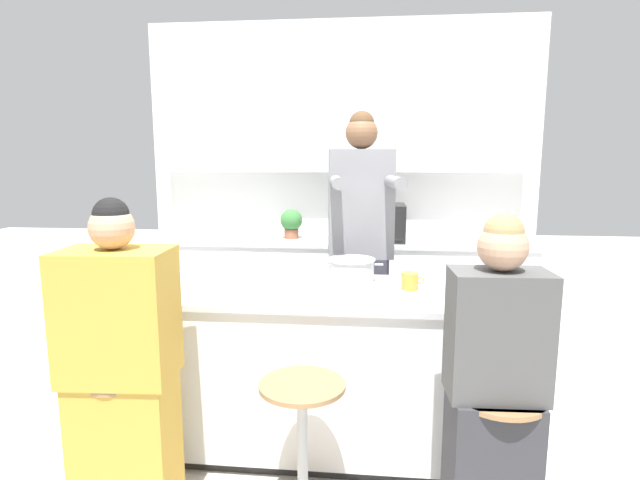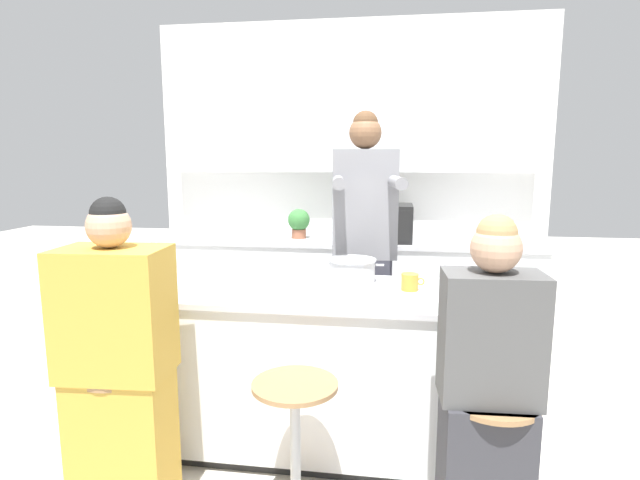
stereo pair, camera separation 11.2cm
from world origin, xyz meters
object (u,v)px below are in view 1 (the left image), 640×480
object	(u,v)px
person_cooking	(360,258)
coffee_cup_near	(410,281)
kitchen_island	(319,367)
cooking_pot	(351,270)
bar_stool_rightmost	(495,467)
microwave	(375,222)
person_wrapped_blanket	(122,375)
fruit_bowl	(481,297)
bar_stool_leftmost	(127,440)
banana_bunch	(471,279)
bar_stool_center	(303,452)
potted_plant	(291,222)
person_seated_near	(493,402)

from	to	relation	value
person_cooking	coffee_cup_near	bearing A→B (deg)	-70.85
kitchen_island	cooking_pot	bearing A→B (deg)	48.23
bar_stool_rightmost	microwave	world-z (taller)	microwave
person_wrapped_blanket	fruit_bowl	size ratio (longest dim) A/B	6.04
kitchen_island	bar_stool_leftmost	size ratio (longest dim) A/B	2.97
kitchen_island	person_wrapped_blanket	world-z (taller)	person_wrapped_blanket
person_cooking	microwave	bearing A→B (deg)	76.52
kitchen_island	coffee_cup_near	xyz separation A→B (m)	(0.48, 0.05, 0.48)
bar_stool_leftmost	person_wrapped_blanket	bearing A→B (deg)	-62.75
person_cooking	coffee_cup_near	size ratio (longest dim) A/B	15.34
bar_stool_rightmost	person_cooking	world-z (taller)	person_cooking
kitchen_island	bar_stool_leftmost	xyz separation A→B (m)	(-0.78, -0.63, -0.10)
person_cooking	banana_bunch	bearing A→B (deg)	-40.38
person_cooking	microwave	world-z (taller)	person_cooking
person_cooking	person_wrapped_blanket	world-z (taller)	person_cooking
bar_stool_rightmost	banana_bunch	xyz separation A→B (m)	(0.04, 0.86, 0.56)
kitchen_island	coffee_cup_near	size ratio (longest dim) A/B	16.11
kitchen_island	fruit_bowl	distance (m)	0.94
fruit_bowl	microwave	distance (m)	1.73
kitchen_island	bar_stool_rightmost	bearing A→B (deg)	-40.11
bar_stool_center	potted_plant	xyz separation A→B (m)	(-0.38, 2.12, 0.70)
microwave	bar_stool_center	bearing A→B (deg)	-98.20
person_wrapped_blanket	banana_bunch	world-z (taller)	person_wrapped_blanket
person_seated_near	banana_bunch	xyz separation A→B (m)	(0.06, 0.86, 0.28)
bar_stool_center	potted_plant	distance (m)	2.27
cooking_pot	microwave	size ratio (longest dim) A/B	0.75
person_wrapped_blanket	fruit_bowl	distance (m)	1.64
person_wrapped_blanket	person_seated_near	bearing A→B (deg)	-3.48
person_seated_near	cooking_pot	bearing A→B (deg)	122.48
bar_stool_center	bar_stool_rightmost	world-z (taller)	same
bar_stool_leftmost	cooking_pot	world-z (taller)	cooking_pot
bar_stool_rightmost	banana_bunch	world-z (taller)	banana_bunch
person_cooking	fruit_bowl	size ratio (longest dim) A/B	7.93
bar_stool_leftmost	person_cooking	distance (m)	1.68
kitchen_island	person_cooking	xyz separation A→B (m)	(0.20, 0.61, 0.48)
bar_stool_leftmost	potted_plant	world-z (taller)	potted_plant
bar_stool_rightmost	person_cooking	distance (m)	1.50
kitchen_island	person_seated_near	xyz separation A→B (m)	(0.75, -0.66, 0.18)
bar_stool_rightmost	person_cooking	size ratio (longest dim) A/B	0.35
bar_stool_center	cooking_pot	distance (m)	1.03
potted_plant	person_cooking	bearing A→B (deg)	-56.27
fruit_bowl	microwave	size ratio (longest dim) A/B	0.50
person_seated_near	microwave	xyz separation A→B (m)	(-0.45, 2.12, 0.43)
bar_stool_rightmost	fruit_bowl	world-z (taller)	fruit_bowl
person_cooking	banana_bunch	distance (m)	0.74
cooking_pot	person_wrapped_blanket	bearing A→B (deg)	-137.48
person_cooking	potted_plant	distance (m)	1.06
bar_stool_center	person_cooking	xyz separation A→B (m)	(0.20, 1.24, 0.58)
person_wrapped_blanket	person_seated_near	distance (m)	1.51
bar_stool_rightmost	person_seated_near	size ratio (longest dim) A/B	0.48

